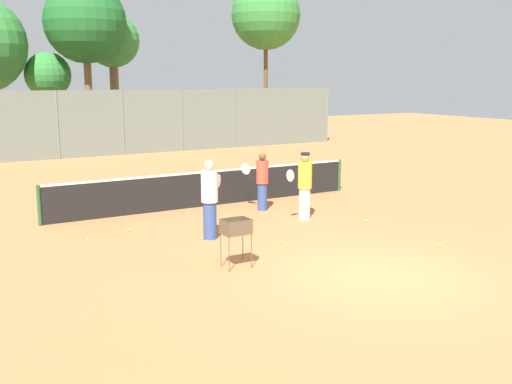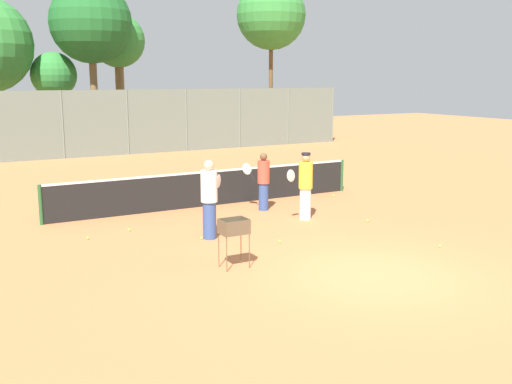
{
  "view_description": "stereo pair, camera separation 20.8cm",
  "coord_description": "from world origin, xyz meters",
  "px_view_note": "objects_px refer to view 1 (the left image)",
  "views": [
    {
      "loc": [
        -7.64,
        -8.49,
        3.81
      ],
      "look_at": [
        -0.3,
        4.16,
        1.0
      ],
      "focal_mm": 42.0,
      "sensor_mm": 36.0,
      "label": 1
    },
    {
      "loc": [
        -7.46,
        -8.59,
        3.81
      ],
      "look_at": [
        -0.3,
        4.16,
        1.0
      ],
      "focal_mm": 42.0,
      "sensor_mm": 36.0,
      "label": 2
    }
  ],
  "objects_px": {
    "player_yellow_shirt": "(210,199)",
    "parked_car": "(104,137)",
    "player_white_outfit": "(262,181)",
    "player_red_cap": "(305,185)",
    "tennis_net": "(209,188)",
    "ball_cart": "(236,230)"
  },
  "relations": [
    {
      "from": "player_white_outfit",
      "to": "tennis_net",
      "type": "bearing_deg",
      "value": 2.56
    },
    {
      "from": "tennis_net",
      "to": "parked_car",
      "type": "relative_size",
      "value": 2.36
    },
    {
      "from": "player_red_cap",
      "to": "player_yellow_shirt",
      "type": "relative_size",
      "value": 0.96
    },
    {
      "from": "player_red_cap",
      "to": "ball_cart",
      "type": "distance_m",
      "value": 4.58
    },
    {
      "from": "player_yellow_shirt",
      "to": "parked_car",
      "type": "relative_size",
      "value": 0.45
    },
    {
      "from": "player_white_outfit",
      "to": "player_yellow_shirt",
      "type": "xyz_separation_m",
      "value": [
        -2.68,
        -2.08,
        0.11
      ]
    },
    {
      "from": "tennis_net",
      "to": "parked_car",
      "type": "bearing_deg",
      "value": 84.84
    },
    {
      "from": "player_white_outfit",
      "to": "parked_car",
      "type": "relative_size",
      "value": 0.4
    },
    {
      "from": "parked_car",
      "to": "ball_cart",
      "type": "bearing_deg",
      "value": -99.39
    },
    {
      "from": "player_red_cap",
      "to": "ball_cart",
      "type": "xyz_separation_m",
      "value": [
        -3.62,
        -2.8,
        -0.17
      ]
    },
    {
      "from": "player_red_cap",
      "to": "player_yellow_shirt",
      "type": "bearing_deg",
      "value": -1.75
    },
    {
      "from": "player_yellow_shirt",
      "to": "parked_car",
      "type": "xyz_separation_m",
      "value": [
        3.07,
        19.46,
        -0.31
      ]
    },
    {
      "from": "player_red_cap",
      "to": "player_yellow_shirt",
      "type": "xyz_separation_m",
      "value": [
        -3.1,
        -0.53,
        0.03
      ]
    },
    {
      "from": "player_yellow_shirt",
      "to": "parked_car",
      "type": "height_order",
      "value": "player_yellow_shirt"
    },
    {
      "from": "player_white_outfit",
      "to": "player_red_cap",
      "type": "relative_size",
      "value": 0.92
    },
    {
      "from": "player_red_cap",
      "to": "ball_cart",
      "type": "height_order",
      "value": "player_red_cap"
    },
    {
      "from": "tennis_net",
      "to": "ball_cart",
      "type": "xyz_separation_m",
      "value": [
        -2.14,
        -5.66,
        0.22
      ]
    },
    {
      "from": "player_yellow_shirt",
      "to": "tennis_net",
      "type": "bearing_deg",
      "value": 23.43
    },
    {
      "from": "player_white_outfit",
      "to": "ball_cart",
      "type": "bearing_deg",
      "value": 107.09
    },
    {
      "from": "player_white_outfit",
      "to": "parked_car",
      "type": "bearing_deg",
      "value": -37.87
    },
    {
      "from": "tennis_net",
      "to": "player_red_cap",
      "type": "height_order",
      "value": "player_red_cap"
    },
    {
      "from": "player_red_cap",
      "to": "parked_car",
      "type": "height_order",
      "value": "player_red_cap"
    }
  ]
}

